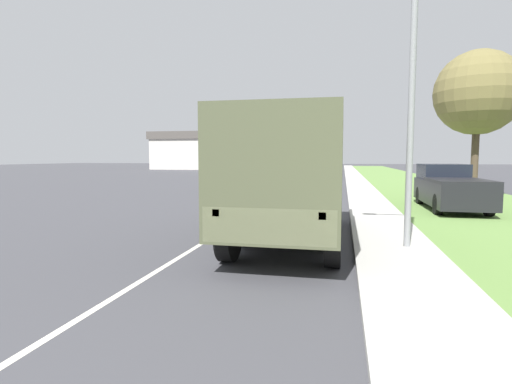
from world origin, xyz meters
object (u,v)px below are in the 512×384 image
(pickup_truck, at_px, (450,188))
(lamp_post, at_px, (402,67))
(military_truck, at_px, (293,173))
(car_fourth_ahead, at_px, (334,167))
(car_nearest_ahead, at_px, (259,180))
(car_third_ahead, at_px, (332,168))
(car_second_ahead, at_px, (285,171))

(pickup_truck, xyz_separation_m, lamp_post, (-3.03, -8.10, 3.18))
(military_truck, xyz_separation_m, car_fourth_ahead, (-0.01, 49.22, -0.99))
(military_truck, distance_m, car_nearest_ahead, 14.16)
(car_nearest_ahead, height_order, car_third_ahead, car_third_ahead)
(car_third_ahead, relative_size, pickup_truck, 0.75)
(car_nearest_ahead, distance_m, lamp_post, 15.78)
(car_second_ahead, xyz_separation_m, car_third_ahead, (4.24, 9.77, 0.02))
(lamp_post, bearing_deg, pickup_truck, 69.48)
(car_second_ahead, relative_size, lamp_post, 0.70)
(military_truck, distance_m, pickup_truck, 9.35)
(car_third_ahead, bearing_deg, car_nearest_ahead, -98.35)
(car_nearest_ahead, height_order, car_fourth_ahead, car_fourth_ahead)
(car_fourth_ahead, bearing_deg, car_nearest_ahead, -95.94)
(car_fourth_ahead, bearing_deg, military_truck, -89.99)
(pickup_truck, relative_size, lamp_post, 0.80)
(car_nearest_ahead, bearing_deg, car_second_ahead, 92.16)
(car_nearest_ahead, bearing_deg, military_truck, -74.75)
(car_third_ahead, height_order, lamp_post, lamp_post)
(pickup_truck, bearing_deg, car_fourth_ahead, 97.44)
(car_third_ahead, bearing_deg, pickup_truck, -79.99)
(car_nearest_ahead, bearing_deg, lamp_post, -66.66)
(car_nearest_ahead, bearing_deg, car_third_ahead, 81.65)
(car_third_ahead, bearing_deg, car_fourth_ahead, 89.80)
(military_truck, xyz_separation_m, car_second_ahead, (-4.29, 28.82, -0.97))
(car_second_ahead, distance_m, car_fourth_ahead, 20.84)
(car_second_ahead, height_order, car_third_ahead, car_third_ahead)
(car_second_ahead, bearing_deg, pickup_truck, -65.44)
(car_second_ahead, xyz_separation_m, lamp_post, (6.68, -29.36, 3.31))
(military_truck, bearing_deg, car_second_ahead, 98.46)
(car_third_ahead, bearing_deg, lamp_post, -86.43)
(lamp_post, bearing_deg, military_truck, 167.46)
(car_second_ahead, bearing_deg, car_nearest_ahead, -87.84)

